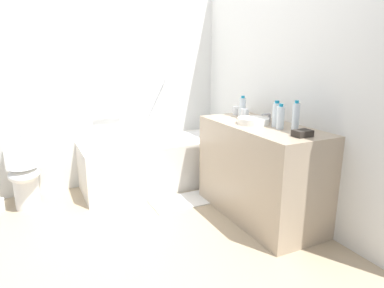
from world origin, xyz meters
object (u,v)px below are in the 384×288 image
sink_basin (253,121)px  amenity_basket (302,133)px  bathtub (157,161)px  water_bottle_3 (280,117)px  water_bottle_1 (243,108)px  drinking_glass_0 (236,111)px  toilet (25,172)px  drinking_glass_2 (242,112)px  water_bottle_2 (296,117)px  drinking_glass_1 (245,114)px  sink_faucet (269,118)px  water_bottle_0 (276,115)px  bath_mat (181,201)px

sink_basin → amenity_basket: size_ratio=2.02×
bathtub → water_bottle_3: size_ratio=7.92×
bathtub → water_bottle_1: bathtub is taller
sink_basin → drinking_glass_0: 0.47m
toilet → water_bottle_3: size_ratio=3.30×
drinking_glass_2 → amenity_basket: (-0.07, -0.93, -0.02)m
bathtub → sink_basin: bathtub is taller
water_bottle_3 → sink_basin: bearing=104.7°
sink_basin → water_bottle_2: bearing=-75.5°
toilet → water_bottle_3: (1.98, -1.39, 0.62)m
drinking_glass_1 → drinking_glass_2: bearing=65.7°
sink_faucet → water_bottle_3: size_ratio=0.72×
water_bottle_0 → drinking_glass_0: 0.65m
water_bottle_0 → drinking_glass_1: water_bottle_0 is taller
drinking_glass_1 → bath_mat: (-0.54, 0.30, -0.92)m
water_bottle_0 → amenity_basket: size_ratio=1.61×
water_bottle_0 → drinking_glass_2: size_ratio=2.77×
sink_faucet → drinking_glass_2: bearing=97.8°
water_bottle_1 → amenity_basket: (-0.03, -0.86, -0.08)m
sink_basin → amenity_basket: 0.57m
water_bottle_2 → bath_mat: 1.48m
water_bottle_2 → drinking_glass_1: (-0.06, 0.63, -0.07)m
drinking_glass_1 → sink_basin: bearing=-104.1°
water_bottle_3 → bath_mat: size_ratio=0.34×
bathtub → drinking_glass_1: size_ratio=16.16×
water_bottle_0 → water_bottle_1: water_bottle_0 is taller
drinking_glass_0 → water_bottle_2: bearing=-90.4°
drinking_glass_0 → water_bottle_0: bearing=-90.9°
sink_faucet → drinking_glass_2: 0.37m
water_bottle_2 → amenity_basket: (-0.06, -0.15, -0.09)m
sink_basin → drinking_glass_2: bearing=71.4°
sink_faucet → water_bottle_2: size_ratio=0.60×
bathtub → water_bottle_3: (0.62, -1.35, 0.69)m
water_bottle_2 → sink_faucet: bearing=81.1°
sink_faucet → drinking_glass_0: 0.46m
bathtub → water_bottle_0: bathtub is taller
water_bottle_0 → water_bottle_3: bearing=-109.2°
drinking_glass_0 → drinking_glass_1: (-0.06, -0.25, 0.01)m
drinking_glass_2 → bath_mat: (-0.61, 0.15, -0.91)m
water_bottle_1 → drinking_glass_1: water_bottle_1 is taller
water_bottle_2 → bath_mat: bearing=122.7°
sink_faucet → drinking_glass_2: sink_faucet is taller
water_bottle_2 → bathtub: bearing=113.6°
water_bottle_2 → drinking_glass_1: water_bottle_2 is taller
bathtub → water_bottle_2: size_ratio=6.58×
water_bottle_2 → drinking_glass_2: size_ratio=3.13×
sink_basin → drinking_glass_1: (0.05, 0.21, 0.02)m
bathtub → toilet: (-1.37, 0.04, 0.07)m
sink_faucet → drinking_glass_0: size_ratio=1.73×
bathtub → amenity_basket: bathtub is taller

